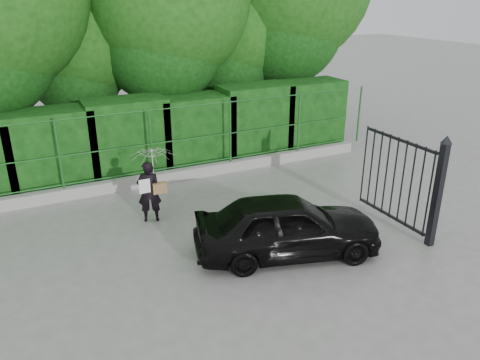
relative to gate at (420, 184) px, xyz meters
name	(u,v)px	position (x,y,z in m)	size (l,w,h in m)	color
ground	(202,269)	(-4.60, 0.72, -1.19)	(80.00, 80.00, 0.00)	gray
kerb	(139,182)	(-4.60, 5.22, -1.04)	(14.00, 0.25, 0.30)	#9E9E99
fence	(145,143)	(-4.38, 5.22, 0.01)	(14.13, 0.06, 1.80)	#1B5820
hedge	(132,138)	(-4.48, 6.22, -0.12)	(14.20, 1.20, 2.25)	black
trees	(137,1)	(-3.46, 8.46, 3.43)	(17.10, 6.15, 8.08)	black
gate	(420,184)	(0.00, 0.00, 0.00)	(0.22, 2.33, 2.36)	black
woman	(152,173)	(-4.76, 3.18, -0.06)	(0.98, 1.00, 1.70)	black
car	(287,226)	(-2.85, 0.53, -0.57)	(1.47, 3.65, 1.24)	black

